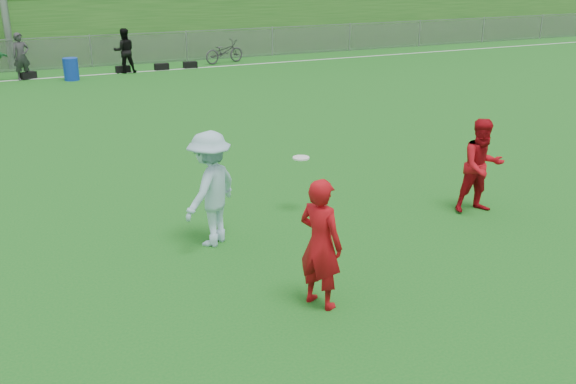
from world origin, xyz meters
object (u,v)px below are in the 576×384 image
player_red_center (482,166)px  player_blue (211,189)px  player_red_left (321,244)px  recycling_bin (71,69)px  frisbee (301,158)px  bicycle (224,52)px

player_red_center → player_blue: bearing=-178.1°
player_red_left → recycling_bin: size_ratio=2.14×
player_red_left → player_red_center: size_ratio=1.03×
player_red_center → recycling_bin: bearing=116.5°
player_red_center → player_blue: player_blue is taller
player_blue → frisbee: player_blue is taller
recycling_bin → bicycle: (6.39, 1.58, 0.08)m
player_red_left → player_blue: player_blue is taller
player_red_left → frisbee: (1.14, 3.03, 0.13)m
frisbee → bicycle: size_ratio=0.16×
player_red_left → player_blue: (-0.69, 2.38, 0.04)m
frisbee → player_blue: bearing=-160.5°
recycling_bin → bicycle: bearing=13.9°
recycling_bin → player_blue: bearing=-88.6°
frisbee → bicycle: bearing=75.9°
player_red_left → bicycle: size_ratio=0.94×
player_blue → recycling_bin: size_ratio=2.25×
player_red_center → recycling_bin: (-5.10, 16.33, -0.43)m
player_red_left → player_red_center: player_red_left is taller
frisbee → recycling_bin: 15.25m
player_red_left → player_blue: 2.48m
player_red_left → player_blue: bearing=-10.3°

